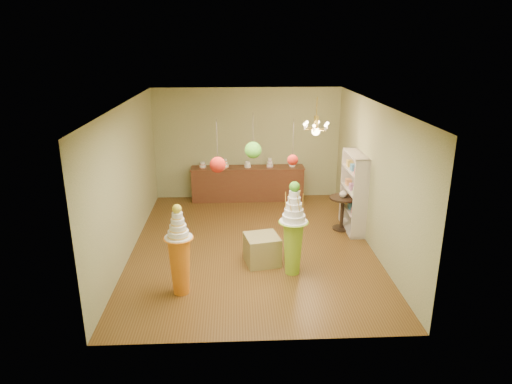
{
  "coord_description": "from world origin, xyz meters",
  "views": [
    {
      "loc": [
        -0.34,
        -8.86,
        4.16
      ],
      "look_at": [
        0.08,
        0.0,
        1.2
      ],
      "focal_mm": 32.0,
      "sensor_mm": 36.0,
      "label": 1
    }
  ],
  "objects_px": {
    "sideboard": "(248,183)",
    "round_table": "(342,209)",
    "pedestal_green": "(293,236)",
    "pedestal_orange": "(180,258)"
  },
  "relations": [
    {
      "from": "sideboard",
      "to": "round_table",
      "type": "bearing_deg",
      "value": -45.96
    },
    {
      "from": "sideboard",
      "to": "pedestal_orange",
      "type": "bearing_deg",
      "value": -105.11
    },
    {
      "from": "pedestal_orange",
      "to": "sideboard",
      "type": "relative_size",
      "value": 0.53
    },
    {
      "from": "pedestal_green",
      "to": "sideboard",
      "type": "distance_m",
      "value": 4.27
    },
    {
      "from": "pedestal_green",
      "to": "pedestal_orange",
      "type": "distance_m",
      "value": 2.1
    },
    {
      "from": "pedestal_orange",
      "to": "round_table",
      "type": "relative_size",
      "value": 2.08
    },
    {
      "from": "sideboard",
      "to": "round_table",
      "type": "xyz_separation_m",
      "value": [
        2.1,
        -2.17,
        0.03
      ]
    },
    {
      "from": "pedestal_green",
      "to": "round_table",
      "type": "distance_m",
      "value": 2.47
    },
    {
      "from": "pedestal_orange",
      "to": "sideboard",
      "type": "bearing_deg",
      "value": 74.89
    },
    {
      "from": "pedestal_green",
      "to": "round_table",
      "type": "xyz_separation_m",
      "value": [
        1.39,
        2.03,
        -0.24
      ]
    }
  ]
}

